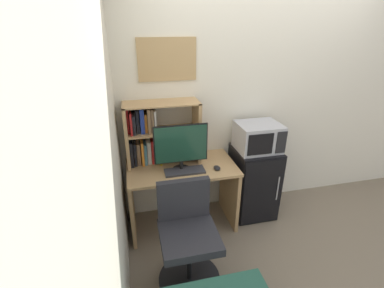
{
  "coord_description": "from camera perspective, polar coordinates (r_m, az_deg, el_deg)",
  "views": [
    {
      "loc": [
        -1.44,
        -2.68,
        2.06
      ],
      "look_at": [
        -0.9,
        -0.33,
        0.98
      ],
      "focal_mm": 25.36,
      "sensor_mm": 36.0,
      "label": 1
    }
  ],
  "objects": [
    {
      "name": "computer_mouse",
      "position": [
        2.71,
        5.29,
        -5.03
      ],
      "size": [
        0.07,
        0.09,
        0.03
      ],
      "primitive_type": "ellipsoid",
      "color": "black",
      "rests_on": "desk"
    },
    {
      "name": "desk",
      "position": [
        2.88,
        -2.1,
        -8.72
      ],
      "size": [
        1.1,
        0.6,
        0.73
      ],
      "color": "tan",
      "rests_on": "ground_plane"
    },
    {
      "name": "mini_fridge",
      "position": [
        3.2,
        12.77,
        -7.73
      ],
      "size": [
        0.46,
        0.49,
        0.81
      ],
      "color": "black",
      "rests_on": "ground_plane"
    },
    {
      "name": "desk_chair",
      "position": [
        2.4,
        -0.91,
        -19.7
      ],
      "size": [
        0.53,
        0.53,
        0.9
      ],
      "color": "black",
      "rests_on": "ground_plane"
    },
    {
      "name": "microwave",
      "position": [
        2.95,
        13.72,
        1.46
      ],
      "size": [
        0.45,
        0.38,
        0.29
      ],
      "color": "#ADADB2",
      "rests_on": "mini_fridge"
    },
    {
      "name": "keyboard",
      "position": [
        2.66,
        -1.55,
        -5.72
      ],
      "size": [
        0.39,
        0.15,
        0.02
      ],
      "primitive_type": "cube",
      "color": "#333338",
      "rests_on": "desk"
    },
    {
      "name": "wall_back",
      "position": [
        3.36,
        20.98,
        9.44
      ],
      "size": [
        6.4,
        0.04,
        2.6
      ],
      "primitive_type": "cube",
      "color": "silver",
      "rests_on": "ground_plane"
    },
    {
      "name": "wall_corkboard",
      "position": [
        2.72,
        -5.25,
        17.27
      ],
      "size": [
        0.56,
        0.02,
        0.4
      ],
      "primitive_type": "cube",
      "color": "tan"
    },
    {
      "name": "hutch_bookshelf",
      "position": [
        2.75,
        -8.46,
        2.3
      ],
      "size": [
        0.74,
        0.29,
        0.63
      ],
      "color": "tan",
      "rests_on": "desk"
    },
    {
      "name": "monitor",
      "position": [
        2.58,
        -2.33,
        -0.4
      ],
      "size": [
        0.52,
        0.18,
        0.47
      ],
      "color": "black",
      "rests_on": "desk"
    },
    {
      "name": "wall_left",
      "position": [
        1.34,
        -18.54,
        -12.14
      ],
      "size": [
        0.04,
        4.4,
        2.6
      ],
      "primitive_type": "cube",
      "color": "silver",
      "rests_on": "ground_plane"
    }
  ]
}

